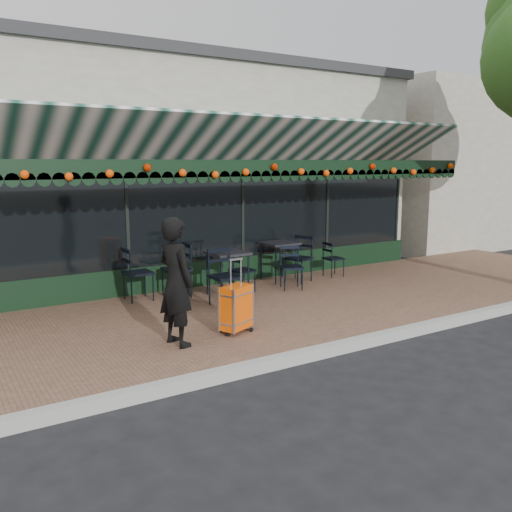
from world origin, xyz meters
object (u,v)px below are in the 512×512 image
woman (176,282)px  cafe_table_a (279,246)px  chair_a_left (298,259)px  chair_b_left (176,270)px  chair_b_right (242,271)px  chair_solo (138,273)px  chair_a_front (292,268)px  chair_b_front (226,277)px  chair_a_right (334,259)px  suitcase (236,308)px  cafe_table_b (227,256)px

woman → cafe_table_a: bearing=-64.6°
chair_a_left → chair_b_left: 2.62m
chair_a_left → chair_b_right: size_ratio=1.17×
cafe_table_a → chair_solo: (-3.02, -0.01, -0.24)m
chair_a_front → chair_b_front: 1.72m
cafe_table_a → chair_b_front: chair_b_front is taller
woman → chair_b_right: woman is taller
chair_a_right → chair_a_front: bearing=112.5°
chair_b_front → cafe_table_a: bearing=30.4°
chair_a_right → suitcase: bearing=125.2°
cafe_table_a → chair_b_left: (-2.34, -0.13, -0.23)m
cafe_table_a → cafe_table_b: cafe_table_b is taller
chair_solo → chair_b_front: bearing=-136.5°
chair_a_right → chair_b_right: 2.39m
suitcase → chair_b_left: (0.14, 2.40, 0.13)m
suitcase → chair_b_front: size_ratio=1.08×
cafe_table_a → chair_solo: chair_solo is taller
chair_b_left → chair_solo: bearing=-94.0°
chair_b_right → chair_solo: chair_solo is taller
chair_b_front → woman: bearing=-138.5°
suitcase → cafe_table_b: (0.95, 1.96, 0.38)m
cafe_table_b → chair_b_front: size_ratio=0.83×
woman → chair_b_front: woman is taller
suitcase → chair_b_right: suitcase is taller
woman → suitcase: 1.05m
chair_a_left → chair_b_right: chair_a_left is taller
woman → chair_a_right: (4.63, 2.30, -0.48)m
woman → suitcase: (0.92, 0.03, -0.50)m
woman → chair_solo: (0.38, 2.55, -0.38)m
suitcase → chair_a_right: size_ratio=1.42×
cafe_table_a → chair_a_right: cafe_table_a is taller
suitcase → chair_solo: 2.58m
suitcase → chair_a_front: (2.25, 1.77, 0.06)m
woman → cafe_table_a: (3.41, 2.56, -0.14)m
cafe_table_b → chair_a_left: bearing=9.0°
woman → chair_b_front: 2.08m
woman → chair_b_left: 2.68m
cafe_table_b → chair_b_right: size_ratio=1.01×
suitcase → chair_a_front: 2.86m
chair_a_right → chair_b_front: size_ratio=0.76×
woman → chair_solo: bearing=-20.1°
chair_b_left → chair_a_right: bearing=93.4°
suitcase → cafe_table_a: (2.48, 2.53, 0.36)m
chair_a_left → chair_b_front: size_ratio=0.96×
woman → chair_a_front: bearing=-71.9°
suitcase → woman: bearing=157.5°
suitcase → chair_a_right: suitcase is taller
woman → chair_b_right: bearing=-58.5°
chair_a_right → chair_b_left: 3.57m
chair_b_left → chair_solo: size_ratio=1.02×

